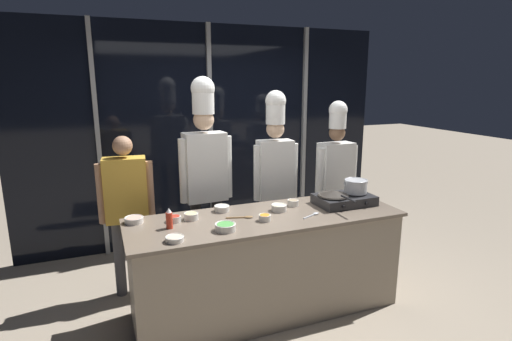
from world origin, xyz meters
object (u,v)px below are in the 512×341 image
object	(u,v)px
prep_bowl_ginger	(191,216)
prep_bowl_onion	(222,208)
prep_bowl_chili_flakes	(174,218)
chef_sous	(275,165)
stock_pot	(356,186)
prep_bowl_chicken	(175,238)
prep_bowl_shrimp	(134,219)
prep_bowl_mushrooms	(293,202)
person_guest	(127,201)
prep_bowl_scallions	(225,227)
squeeze_bottle_chili	(169,219)
chef_head	(205,163)
prep_bowl_noodles	(279,207)
serving_spoon_solid	(245,217)
chef_line	(336,168)
frying_pan	(334,193)
portable_stove	(344,199)
prep_bowl_carrots	(265,217)
serving_spoon_slotted	(314,214)

from	to	relation	value
prep_bowl_ginger	prep_bowl_onion	distance (m)	0.32
prep_bowl_chili_flakes	chef_sous	world-z (taller)	chef_sous
chef_sous	stock_pot	bearing A→B (deg)	130.68
prep_bowl_chicken	prep_bowl_shrimp	world-z (taller)	prep_bowl_shrimp
prep_bowl_mushrooms	person_guest	world-z (taller)	person_guest
stock_pot	prep_bowl_scallions	world-z (taller)	stock_pot
squeeze_bottle_chili	prep_bowl_onion	bearing A→B (deg)	26.21
prep_bowl_scallions	prep_bowl_chili_flakes	world-z (taller)	prep_bowl_scallions
prep_bowl_ginger	chef_head	distance (m)	0.76
prep_bowl_noodles	chef_head	world-z (taller)	chef_head
serving_spoon_solid	chef_sous	distance (m)	0.97
chef_sous	chef_line	size ratio (longest dim) A/B	1.06
frying_pan	chef_sous	size ratio (longest dim) A/B	0.26
prep_bowl_ginger	chef_line	size ratio (longest dim) A/B	0.07
portable_stove	prep_bowl_chicken	xyz separation A→B (m)	(-1.65, -0.30, -0.02)
portable_stove	prep_bowl_carrots	distance (m)	0.88
portable_stove	frying_pan	distance (m)	0.14
portable_stove	prep_bowl_carrots	size ratio (longest dim) A/B	5.17
chef_head	chef_sous	xyz separation A→B (m)	(0.74, -0.05, -0.07)
prep_bowl_chicken	prep_bowl_mushrooms	bearing A→B (deg)	20.34
stock_pot	chef_sous	world-z (taller)	chef_sous
squeeze_bottle_chili	prep_bowl_carrots	size ratio (longest dim) A/B	1.64
serving_spoon_solid	prep_bowl_onion	bearing A→B (deg)	118.42
prep_bowl_chili_flakes	chef_head	bearing A→B (deg)	55.71
stock_pot	prep_bowl_shrimp	size ratio (longest dim) A/B	1.56
prep_bowl_shrimp	chef_sous	distance (m)	1.59
portable_stove	squeeze_bottle_chili	distance (m)	1.64
prep_bowl_carrots	prep_bowl_scallions	bearing A→B (deg)	-166.54
frying_pan	prep_bowl_ginger	bearing A→B (deg)	174.68
frying_pan	stock_pot	size ratio (longest dim) A/B	2.06
prep_bowl_noodles	prep_bowl_chili_flakes	xyz separation A→B (m)	(-0.93, 0.06, -0.00)
squeeze_bottle_chili	prep_bowl_carrots	distance (m)	0.78
chef_head	prep_bowl_shrimp	bearing A→B (deg)	32.09
prep_bowl_chicken	serving_spoon_slotted	bearing A→B (deg)	6.16
prep_bowl_scallions	prep_bowl_shrimp	distance (m)	0.79
prep_bowl_chili_flakes	prep_bowl_onion	world-z (taller)	prep_bowl_onion
serving_spoon_solid	chef_head	xyz separation A→B (m)	(-0.14, 0.77, 0.34)
squeeze_bottle_chili	prep_bowl_ginger	xyz separation A→B (m)	(0.20, 0.14, -0.05)
prep_bowl_mushrooms	chef_head	distance (m)	0.96
portable_stove	prep_bowl_noodles	size ratio (longest dim) A/B	3.78
serving_spoon_solid	person_guest	distance (m)	1.16
portable_stove	prep_bowl_mushrooms	distance (m)	0.49
prep_bowl_chili_flakes	serving_spoon_slotted	bearing A→B (deg)	-13.80
prep_bowl_chili_flakes	chef_head	xyz separation A→B (m)	(0.43, 0.64, 0.31)
portable_stove	chef_sous	xyz separation A→B (m)	(-0.40, 0.71, 0.22)
prep_bowl_ginger	prep_bowl_carrots	distance (m)	0.62
portable_stove	prep_bowl_chicken	world-z (taller)	portable_stove
prep_bowl_chicken	chef_head	world-z (taller)	chef_head
portable_stove	prep_bowl_ginger	size ratio (longest dim) A/B	4.34
portable_stove	prep_bowl_chili_flakes	bearing A→B (deg)	175.81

